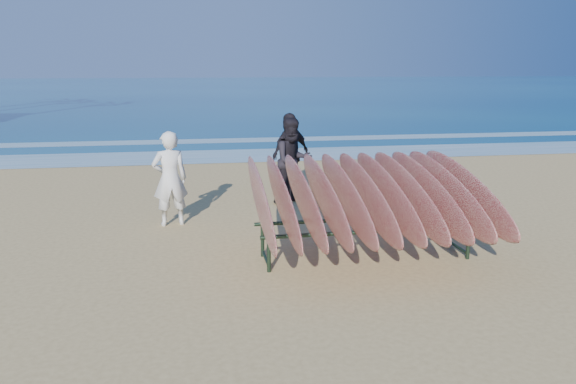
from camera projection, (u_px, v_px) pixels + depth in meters
The scene contains 8 objects.
ground at pixel (297, 272), 7.77m from camera, with size 120.00×120.00×0.00m, color tan.
ocean at pixel (208, 89), 60.66m from camera, with size 160.00×160.00×0.00m, color navy.
foam_near at pixel (240, 156), 17.39m from camera, with size 160.00×160.00×0.00m, color white.
foam_far at pixel (233, 140), 20.75m from camera, with size 160.00×160.00×0.00m, color white.
surfboard_rack at pixel (366, 195), 8.12m from camera, with size 3.23×3.14×1.57m.
person_white at pixel (170, 179), 9.83m from camera, with size 0.61×0.40×1.68m, color silver.
person_dark_a at pixel (293, 161), 11.36m from camera, with size 0.85×0.66×1.76m, color black.
person_dark_b at pixel (291, 154), 12.19m from camera, with size 1.04×0.43×1.78m, color black.
Camera 1 is at (-1.30, -7.21, 2.83)m, focal length 35.00 mm.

